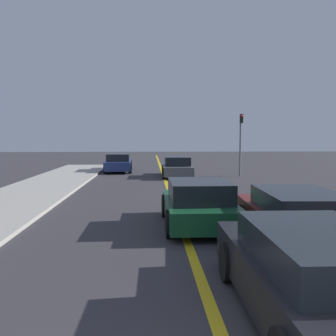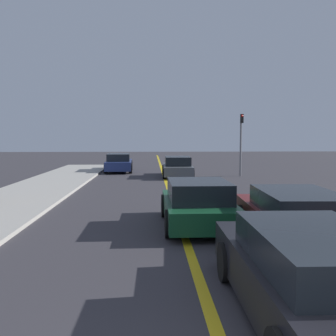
% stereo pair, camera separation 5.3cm
% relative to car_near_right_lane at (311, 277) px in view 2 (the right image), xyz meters
% --- Properties ---
extents(road_center_line, '(0.20, 60.00, 0.01)m').
position_rel_car_near_right_lane_xyz_m(road_center_line, '(-1.28, 15.14, -0.64)').
color(road_center_line, gold).
rests_on(road_center_line, ground_plane).
extents(sidewalk_left, '(3.54, 30.00, 0.12)m').
position_rel_car_near_right_lane_xyz_m(sidewalk_left, '(-7.33, 12.14, -0.58)').
color(sidewalk_left, '#ADA89E').
rests_on(sidewalk_left, ground_plane).
extents(car_near_right_lane, '(1.94, 4.70, 1.31)m').
position_rel_car_near_right_lane_xyz_m(car_near_right_lane, '(0.00, 0.00, 0.00)').
color(car_near_right_lane, black).
rests_on(car_near_right_lane, ground_plane).
extents(car_ahead_center, '(2.16, 4.85, 1.25)m').
position_rel_car_near_right_lane_xyz_m(car_ahead_center, '(1.25, 3.74, -0.03)').
color(car_ahead_center, maroon).
rests_on(car_ahead_center, ground_plane).
extents(car_far_distant, '(1.97, 3.91, 1.28)m').
position_rel_car_near_right_lane_xyz_m(car_far_distant, '(-0.82, 5.51, -0.02)').
color(car_far_distant, '#144728').
rests_on(car_far_distant, ground_plane).
extents(car_parked_left_lot, '(1.92, 4.25, 1.26)m').
position_rel_car_near_right_lane_xyz_m(car_parked_left_lot, '(-0.47, 18.49, -0.04)').
color(car_parked_left_lot, '#4C5156').
rests_on(car_parked_left_lot, ground_plane).
extents(car_oncoming_far, '(2.02, 4.49, 1.30)m').
position_rel_car_near_right_lane_xyz_m(car_oncoming_far, '(-4.39, 21.93, -0.01)').
color(car_oncoming_far, navy).
rests_on(car_oncoming_far, ground_plane).
extents(traffic_light, '(0.18, 0.40, 3.88)m').
position_rel_car_near_right_lane_xyz_m(traffic_light, '(3.52, 18.49, 1.75)').
color(traffic_light, slate).
rests_on(traffic_light, ground_plane).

